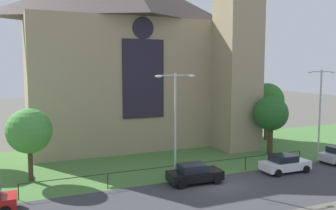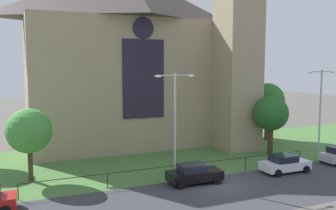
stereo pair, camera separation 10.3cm
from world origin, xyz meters
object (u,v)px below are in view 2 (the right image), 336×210
(parked_car_black, at_px, (194,174))
(tree_left_near, at_px, (29,131))
(streetlamp_far, at_px, (320,104))
(church_building, at_px, (134,55))
(streetlamp_near, at_px, (175,113))
(tree_right_far, at_px, (267,100))
(parked_car_white, at_px, (285,164))
(tree_right_near, at_px, (271,114))

(parked_car_black, bearing_deg, tree_left_near, 156.84)
(parked_car_black, bearing_deg, streetlamp_far, 7.85)
(church_building, bearing_deg, tree_left_near, -138.36)
(church_building, relative_size, streetlamp_near, 3.08)
(tree_right_far, height_order, parked_car_white, tree_right_far)
(tree_right_near, xyz_separation_m, streetlamp_near, (-12.63, -4.12, 1.22))
(parked_car_black, distance_m, parked_car_white, 8.42)
(tree_left_near, distance_m, parked_car_black, 13.17)
(tree_right_far, distance_m, parked_car_white, 14.59)
(streetlamp_near, xyz_separation_m, streetlamp_far, (15.01, 0.00, 0.12))
(tree_left_near, bearing_deg, tree_right_far, 12.24)
(parked_car_black, bearing_deg, church_building, 90.72)
(tree_right_far, relative_size, tree_left_near, 1.22)
(church_building, xyz_separation_m, streetlamp_far, (13.57, -14.77, -4.79))
(parked_car_white, bearing_deg, tree_left_near, 164.17)
(tree_right_far, bearing_deg, streetlamp_near, -149.12)
(church_building, relative_size, parked_car_black, 6.09)
(streetlamp_near, distance_m, parked_car_black, 4.91)
(tree_right_far, relative_size, tree_right_near, 1.17)
(tree_right_far, bearing_deg, parked_car_white, -122.07)
(church_building, relative_size, parked_car_white, 6.16)
(tree_right_far, relative_size, parked_car_black, 1.64)
(tree_left_near, height_order, parked_car_black, tree_left_near)
(tree_right_near, xyz_separation_m, parked_car_black, (-11.63, -5.48, -3.39))
(tree_right_far, bearing_deg, parked_car_black, -144.19)
(tree_right_far, distance_m, streetlamp_far, 10.25)
(tree_right_far, bearing_deg, tree_left_near, -167.76)
(tree_left_near, xyz_separation_m, parked_car_black, (11.52, -5.49, -3.22))
(tree_right_far, distance_m, tree_left_near, 28.01)
(church_building, height_order, tree_right_far, church_building)
(church_building, xyz_separation_m, tree_right_far, (15.39, -4.71, -5.41))
(tree_right_near, bearing_deg, parked_car_black, -154.77)
(church_building, height_order, streetlamp_near, church_building)
(tree_right_near, distance_m, streetlamp_far, 4.95)
(tree_right_near, relative_size, streetlamp_near, 0.71)
(church_building, bearing_deg, tree_right_near, -43.60)
(church_building, bearing_deg, parked_car_black, -91.59)
(tree_left_near, height_order, tree_right_near, tree_right_near)
(streetlamp_near, xyz_separation_m, parked_car_white, (9.40, -1.80, -4.61))
(church_building, distance_m, streetlamp_far, 20.62)
(parked_car_white, bearing_deg, tree_right_near, 62.12)
(tree_right_far, relative_size, streetlamp_near, 0.83)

